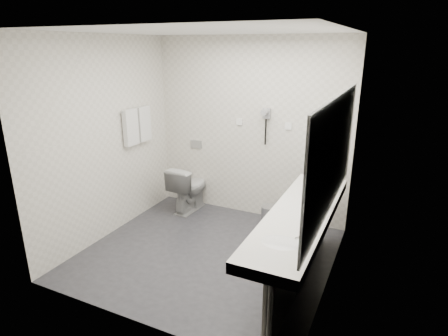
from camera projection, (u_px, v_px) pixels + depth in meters
The scene contains 32 objects.
floor at pixel (207, 253), 4.47m from camera, with size 2.80×2.80×0.00m, color #2E2E34.
ceiling at pixel (204, 31), 3.70m from camera, with size 2.80×2.80×0.00m, color white.
wall_back at pixel (250, 130), 5.20m from camera, with size 2.80×2.80×0.00m, color silver.
wall_front at pixel (129, 193), 2.97m from camera, with size 2.80×2.80×0.00m, color silver.
wall_left at pixel (106, 140), 4.65m from camera, with size 2.60×2.60×0.00m, color silver.
wall_right at pixel (337, 170), 3.52m from camera, with size 2.60×2.60×0.00m, color silver.
vanity_counter at pixel (300, 216), 3.60m from camera, with size 0.55×2.20×0.10m, color white.
vanity_panel at pixel (300, 256), 3.72m from camera, with size 0.03×2.15×0.75m, color #97958F.
vanity_post_near at pixel (269, 324), 2.81m from camera, with size 0.06×0.06×0.75m, color silver.
vanity_post_far at pixel (324, 215), 4.60m from camera, with size 0.06×0.06×0.75m, color silver.
mirror at pixel (334, 155), 3.29m from camera, with size 0.02×2.20×1.05m, color #B2BCC6.
basin_near at pixel (280, 244), 3.03m from camera, with size 0.40×0.31×0.05m, color white.
basin_far at pixel (315, 191), 4.14m from camera, with size 0.40×0.31×0.05m, color white.
faucet_near at pixel (305, 239), 2.92m from camera, with size 0.04×0.04×0.15m, color silver.
faucet_far at pixel (334, 186), 4.04m from camera, with size 0.04×0.04×0.15m, color silver.
soap_bottle_a at pixel (310, 204), 3.61m from camera, with size 0.05×0.05×0.11m, color silver.
soap_bottle_b at pixel (312, 204), 3.65m from camera, with size 0.07×0.07×0.08m, color silver.
soap_bottle_c at pixel (318, 209), 3.48m from camera, with size 0.05×0.05×0.13m, color silver.
glass_left at pixel (328, 202), 3.66m from camera, with size 0.06×0.06×0.10m, color silver.
glass_right at pixel (322, 196), 3.80m from camera, with size 0.06×0.06×0.11m, color silver.
toilet at pixel (189, 188), 5.56m from camera, with size 0.39×0.69×0.70m, color white.
flush_plate at pixel (196, 144), 5.63m from camera, with size 0.18×0.02×0.12m, color #B2B5BA.
pedal_bin at pixel (269, 217), 5.07m from camera, with size 0.21×0.21×0.30m, color #B2B5BA.
bin_lid at pixel (269, 207), 5.02m from camera, with size 0.21×0.21×0.01m, color #B2B5BA.
towel_rail at pixel (136, 109), 5.01m from camera, with size 0.02×0.02×0.62m, color silver.
towel_near at pixel (131, 127), 4.96m from camera, with size 0.07×0.24×0.48m, color white.
towel_far at pixel (144, 124), 5.20m from camera, with size 0.07×0.24×0.48m, color white.
dryer_cradle at pixel (267, 113), 5.00m from camera, with size 0.10×0.04×0.14m, color #949398.
dryer_barrel at pixel (265, 112), 4.93m from camera, with size 0.08×0.08×0.14m, color #949398.
dryer_cord at pixel (266, 132), 5.06m from camera, with size 0.02×0.02×0.35m, color black.
switch_plate_a at pixel (239, 122), 5.22m from camera, with size 0.09×0.02×0.09m, color white.
switch_plate_b at pixel (288, 126), 4.94m from camera, with size 0.09×0.02×0.09m, color white.
Camera 1 is at (1.86, -3.47, 2.36)m, focal length 30.05 mm.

